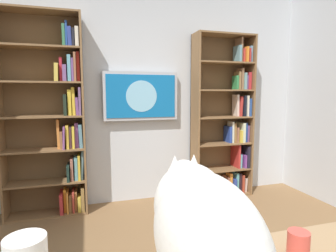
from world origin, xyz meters
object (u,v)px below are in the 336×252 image
Objects in this scene: coffee_mug at (298,244)px; wall_mounted_tv at (141,96)px; bookshelf_left at (228,121)px; cat at (201,228)px; bookshelf_right at (54,120)px.

wall_mounted_tv is at bearing -87.82° from coffee_mug.
bookshelf_left is 21.84× the size of coffee_mug.
cat is at bearing 59.74° from bookshelf_left.
bookshelf_left is at bearing -113.13° from coffee_mug.
bookshelf_right is at bearing -66.18° from coffee_mug.
bookshelf_right is 2.61m from cat.
bookshelf_right is 1.02m from wall_mounted_tv.
wall_mounted_tv is 2.65m from cat.
bookshelf_right reaches higher than coffee_mug.
bookshelf_left reaches higher than coffee_mug.
wall_mounted_tv is 9.51× the size of coffee_mug.
bookshelf_left reaches higher than wall_mounted_tv.
bookshelf_right is 23.07× the size of coffee_mug.
coffee_mug is at bearing 92.18° from wall_mounted_tv.
bookshelf_left is 2.30× the size of wall_mounted_tv.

